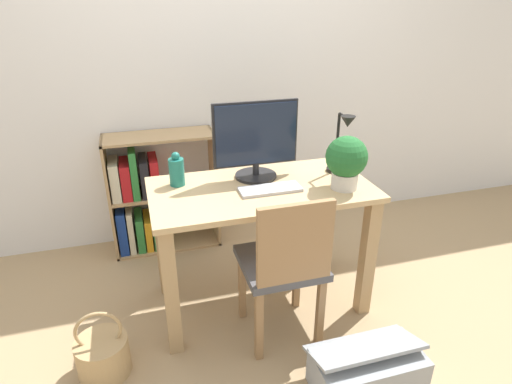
% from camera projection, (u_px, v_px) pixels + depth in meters
% --- Properties ---
extents(ground_plane, '(10.00, 10.00, 0.00)m').
position_uv_depth(ground_plane, '(261.00, 299.00, 2.58)').
color(ground_plane, tan).
extents(wall_back, '(8.00, 0.05, 2.60)m').
position_uv_depth(wall_back, '(219.00, 55.00, 2.89)').
color(wall_back, white).
rests_on(wall_back, ground_plane).
extents(desk, '(1.18, 0.62, 0.75)m').
position_uv_depth(desk, '(261.00, 214.00, 2.34)').
color(desk, tan).
rests_on(desk, ground_plane).
extents(monitor, '(0.47, 0.23, 0.43)m').
position_uv_depth(monitor, '(256.00, 139.00, 2.30)').
color(monitor, '#232326').
rests_on(monitor, desk).
extents(keyboard, '(0.32, 0.12, 0.02)m').
position_uv_depth(keyboard, '(270.00, 189.00, 2.22)').
color(keyboard, '#B2B2B7').
rests_on(keyboard, desk).
extents(vase, '(0.08, 0.08, 0.19)m').
position_uv_depth(vase, '(177.00, 171.00, 2.26)').
color(vase, '#1E7266').
rests_on(vase, desk).
extents(desk_lamp, '(0.10, 0.19, 0.35)m').
position_uv_depth(desk_lamp, '(342.00, 139.00, 2.33)').
color(desk_lamp, black).
rests_on(desk_lamp, desk).
extents(potted_plant, '(0.22, 0.22, 0.28)m').
position_uv_depth(potted_plant, '(346.00, 160.00, 2.19)').
color(potted_plant, silver).
rests_on(potted_plant, desk).
extents(chair, '(0.40, 0.40, 0.86)m').
position_uv_depth(chair, '(285.00, 263.00, 2.10)').
color(chair, '#4C4C51').
rests_on(chair, ground_plane).
extents(bookshelf, '(0.73, 0.28, 0.83)m').
position_uv_depth(bookshelf, '(146.00, 198.00, 2.97)').
color(bookshelf, tan).
rests_on(bookshelf, ground_plane).
extents(basket, '(0.25, 0.25, 0.36)m').
position_uv_depth(basket, '(103.00, 355.00, 2.05)').
color(basket, tan).
rests_on(basket, ground_plane).
extents(storage_box, '(0.51, 0.30, 0.25)m').
position_uv_depth(storage_box, '(367.00, 370.00, 1.97)').
color(storage_box, '#999EA3').
rests_on(storage_box, ground_plane).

